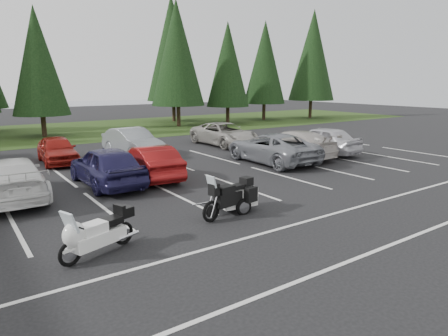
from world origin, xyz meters
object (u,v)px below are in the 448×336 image
car_near_7 (293,144)px  car_near_4 (106,166)px  car_far_3 (133,142)px  touring_motorcycle (98,229)px  car_near_3 (12,179)px  car_far_2 (57,150)px  car_near_8 (321,140)px  car_near_5 (151,162)px  car_far_4 (224,134)px  cargo_trailer (236,199)px  car_near_6 (272,148)px  adventure_motorcycle (229,194)px

car_near_7 → car_near_4: bearing=-1.6°
car_far_3 → touring_motorcycle: bearing=-120.7°
car_near_3 → car_far_2: (2.88, 5.92, -0.05)m
car_near_8 → touring_motorcycle: size_ratio=1.99×
car_near_5 → car_far_4: (7.96, 5.77, 0.02)m
touring_motorcycle → cargo_trailer: 4.83m
car_near_4 → car_far_4: (9.93, 5.88, -0.07)m
car_near_3 → car_far_3: (6.83, 5.56, 0.04)m
car_near_5 → car_near_8: car_near_8 is taller
car_near_7 → car_far_4: bearing=-86.6°
car_far_2 → car_far_4: 10.47m
car_far_3 → car_near_6: bearing=-53.1°
car_near_7 → car_near_5: bearing=-2.2°
car_far_3 → car_far_4: bearing=-2.4°
car_near_3 → car_near_4: bearing=-178.5°
car_far_3 → car_near_5: bearing=-109.6°
car_near_7 → car_near_8: 2.24m
car_near_3 → car_far_4: bearing=-154.2°
car_far_3 → car_near_8: bearing=-35.6°
adventure_motorcycle → cargo_trailer: bearing=23.4°
car_far_4 → touring_motorcycle: 17.43m
touring_motorcycle → car_near_8: bearing=3.9°
adventure_motorcycle → car_near_3: bearing=121.8°
car_near_3 → car_far_3: 8.81m
car_near_3 → cargo_trailer: bearing=137.7°
car_near_8 → car_far_3: car_near_8 is taller
car_near_8 → car_near_6: bearing=0.6°
car_near_6 → car_far_2: car_near_6 is taller
car_near_7 → car_near_3: bearing=-2.0°
car_near_4 → car_near_5: 1.98m
car_near_4 → car_near_8: size_ratio=1.02×
car_near_4 → car_near_7: car_near_4 is taller
car_near_6 → cargo_trailer: car_near_6 is taller
car_near_5 → car_near_8: (10.77, -0.06, 0.08)m
car_near_8 → car_far_4: bearing=-67.8°
car_near_8 → car_far_3: size_ratio=0.99×
car_near_4 → car_far_3: car_near_4 is taller
touring_motorcycle → adventure_motorcycle: 4.26m
car_near_3 → car_near_7: car_near_7 is taller
car_far_3 → adventure_motorcycle: 11.63m
car_near_8 → adventure_motorcycle: 12.45m
car_near_8 → car_far_2: car_near_8 is taller
car_near_8 → cargo_trailer: 11.85m
car_far_2 → car_near_6: bearing=-30.6°
car_near_7 → car_far_2: bearing=-30.2°
car_near_3 → car_far_4: (13.35, 5.84, 0.00)m
car_far_3 → car_near_3: bearing=-145.7°
car_near_3 → car_near_7: (13.92, 0.09, 0.01)m
car_near_7 → adventure_motorcycle: car_near_7 is taller
touring_motorcycle → cargo_trailer: size_ratio=1.35×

